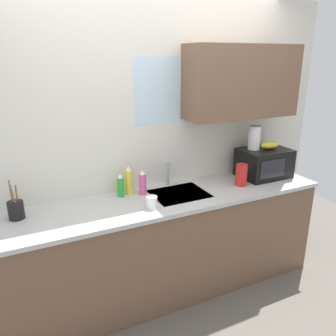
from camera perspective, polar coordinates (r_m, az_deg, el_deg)
The scene contains 12 objects.
kitchen_wall_assembly at distance 2.98m, azimuth -0.00°, elevation 5.86°, with size 3.52×0.42×2.50m.
counter_unit at distance 3.00m, azimuth 0.03°, elevation -12.66°, with size 2.75×0.63×0.90m.
sink_faucet at distance 3.00m, azimuth -0.03°, elevation -0.96°, with size 0.03×0.03×0.22m, color #B2B5BA.
microwave at distance 3.34m, azimuth 15.92°, elevation 0.84°, with size 0.46×0.35×0.27m.
banana_bunch at distance 3.33m, azimuth 16.81°, elevation 3.75°, with size 0.20×0.11×0.07m, color gold.
paper_towel_roll at distance 3.25m, azimuth 14.37°, elevation 4.98°, with size 0.11×0.11×0.22m, color white.
dish_soap_bottle_pink at distance 2.82m, azimuth -4.32°, elevation -2.53°, with size 0.06×0.06×0.21m.
dish_soap_bottle_yellow at distance 2.83m, azimuth -6.67°, elevation -2.14°, with size 0.06×0.06×0.24m.
dish_soap_bottle_green at distance 2.79m, azimuth -8.02°, elevation -3.00°, with size 0.06×0.06×0.20m.
cereal_canister at distance 3.07m, azimuth 12.29°, elevation -1.15°, with size 0.10×0.10×0.20m, color red.
mug_white at distance 2.58m, azimuth -2.76°, elevation -5.80°, with size 0.08×0.08×0.10m, color white.
utensil_crock at distance 2.64m, azimuth -24.31°, elevation -6.40°, with size 0.11×0.11×0.30m.
Camera 1 is at (-1.12, -2.31, 2.01)m, focal length 36.06 mm.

